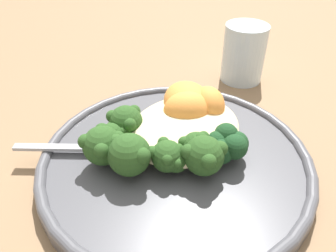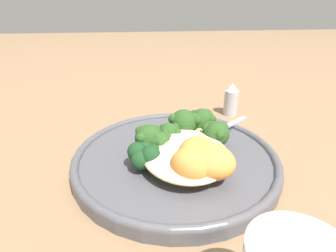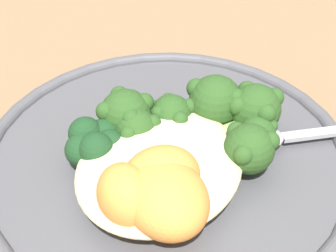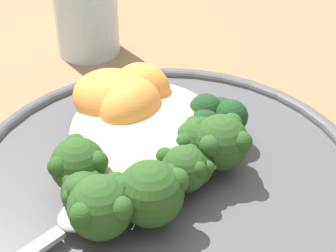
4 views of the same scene
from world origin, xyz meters
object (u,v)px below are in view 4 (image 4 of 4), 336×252
Objects in this scene: broccoli_stalk_6 at (204,141)px; spoon at (68,225)px; sweet_potato_chunk_2 at (142,89)px; kale_tuft at (216,119)px; broccoli_stalk_0 at (89,161)px; broccoli_stalk_5 at (179,160)px; broccoli_stalk_7 at (190,141)px; broccoli_stalk_2 at (108,196)px; plate at (166,177)px; sweet_potato_chunk_1 at (130,108)px; quinoa_mound at (148,131)px; broccoli_stalk_4 at (172,163)px; broccoli_stalk_1 at (102,176)px; sweet_potato_chunk_0 at (115,99)px; broccoli_stalk_3 at (149,186)px; water_glass at (86,12)px.

spoon is (0.05, -0.10, -0.01)m from broccoli_stalk_6.
kale_tuft is (0.04, 0.05, -0.01)m from sweet_potato_chunk_2.
broccoli_stalk_0 reaches higher than broccoli_stalk_5.
broccoli_stalk_7 is 0.07m from sweet_potato_chunk_2.
broccoli_stalk_6 is at bearing 145.98° from broccoli_stalk_2.
broccoli_stalk_5 is (0.01, 0.01, 0.02)m from plate.
broccoli_stalk_2 is 0.09m from sweet_potato_chunk_1.
quinoa_mound is 1.23× the size of spoon.
broccoli_stalk_4 is 0.06m from kale_tuft.
broccoli_stalk_6 is 0.01m from broccoli_stalk_7.
broccoli_stalk_0 is at bearing -86.43° from plate.
sweet_potato_chunk_2 is (-0.03, 0.01, -0.00)m from sweet_potato_chunk_1.
kale_tuft is at bearing 89.20° from broccoli_stalk_6.
broccoli_stalk_5 is at bearing -45.78° from kale_tuft.
broccoli_stalk_1 is at bearing -164.01° from spoon.
sweet_potato_chunk_0 is 1.50× the size of kale_tuft.
sweet_potato_chunk_0 is at bearing -147.88° from sweet_potato_chunk_1.
sweet_potato_chunk_1 is (-0.09, 0.00, 0.00)m from broccoli_stalk_3.
sweet_potato_chunk_2 is at bearing -165.70° from broccoli_stalk_1.
kale_tuft is at bearing 65.02° from sweet_potato_chunk_0.
sweet_potato_chunk_0 and sweet_potato_chunk_2 have the same top height.
quinoa_mound is 2.88× the size of sweet_potato_chunk_2.
broccoli_stalk_6 is 0.11m from spoon.
sweet_potato_chunk_0 is (-0.11, 0.02, 0.00)m from broccoli_stalk_2.
water_glass is (-0.23, -0.04, 0.03)m from plate.
broccoli_stalk_4 is (-0.00, 0.05, 0.00)m from broccoli_stalk_1.
quinoa_mound is 0.02m from sweet_potato_chunk_1.
sweet_potato_chunk_2 is at bearing -173.84° from broccoli_stalk_2.
quinoa_mound is 0.04m from sweet_potato_chunk_0.
broccoli_stalk_1 is 0.03m from broccoli_stalk_2.
kale_tuft reaches higher than broccoli_stalk_5.
broccoli_stalk_5 is at bearing -100.28° from broccoli_stalk_7.
broccoli_stalk_4 is (0.01, 0.06, -0.00)m from broccoli_stalk_0.
broccoli_stalk_7 is (-0.01, 0.01, 0.00)m from broccoli_stalk_5.
broccoli_stalk_6 is 1.11× the size of water_glass.
broccoli_stalk_4 is at bearing 8.31° from water_glass.
broccoli_stalk_0 reaches higher than broccoli_stalk_7.
sweet_potato_chunk_1 is (-0.05, -0.02, 0.03)m from plate.
plate is at bearing 177.75° from spoon.
plate is at bearing 158.33° from broccoli_stalk_2.
broccoli_stalk_7 is at bearing 118.91° from broccoli_stalk_4.
sweet_potato_chunk_0 is 0.03m from sweet_potato_chunk_2.
water_glass is (-0.27, -0.02, 0.00)m from broccoli_stalk_3.
broccoli_stalk_2 reaches higher than spoon.
broccoli_stalk_0 is at bearing -55.38° from quinoa_mound.
broccoli_stalk_5 is at bearing 26.02° from sweet_potato_chunk_0.
water_glass is at bearing -171.45° from broccoli_stalk_3.
plate is at bearing 162.98° from broccoli_stalk_4.
sweet_potato_chunk_0 is at bearing 173.42° from broccoli_stalk_5.
broccoli_stalk_5 is (-0.01, 0.01, -0.00)m from broccoli_stalk_4.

